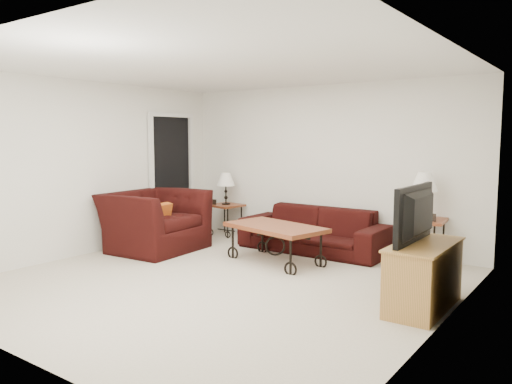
% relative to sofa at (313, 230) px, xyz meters
% --- Properties ---
extents(ground, '(5.00, 5.00, 0.00)m').
position_rel_sofa_xyz_m(ground, '(-0.10, -2.02, -0.32)').
color(ground, beige).
rests_on(ground, ground).
extents(wall_back, '(5.00, 0.02, 2.50)m').
position_rel_sofa_xyz_m(wall_back, '(-0.10, 0.48, 0.93)').
color(wall_back, white).
rests_on(wall_back, ground).
extents(wall_front, '(5.00, 0.02, 2.50)m').
position_rel_sofa_xyz_m(wall_front, '(-0.10, -4.52, 0.93)').
color(wall_front, white).
rests_on(wall_front, ground).
extents(wall_left, '(0.02, 5.00, 2.50)m').
position_rel_sofa_xyz_m(wall_left, '(-2.60, -2.02, 0.93)').
color(wall_left, white).
rests_on(wall_left, ground).
extents(wall_right, '(0.02, 5.00, 2.50)m').
position_rel_sofa_xyz_m(wall_right, '(2.40, -2.02, 0.93)').
color(wall_right, white).
rests_on(wall_right, ground).
extents(ceiling, '(5.00, 5.00, 0.00)m').
position_rel_sofa_xyz_m(ceiling, '(-0.10, -2.02, 2.18)').
color(ceiling, white).
rests_on(ceiling, wall_back).
extents(doorway, '(0.08, 0.94, 2.04)m').
position_rel_sofa_xyz_m(doorway, '(-2.57, -0.37, 0.70)').
color(doorway, black).
rests_on(doorway, ground).
extents(sofa, '(2.20, 0.86, 0.64)m').
position_rel_sofa_xyz_m(sofa, '(0.00, 0.00, 0.00)').
color(sofa, black).
rests_on(sofa, ground).
extents(side_table_left, '(0.56, 0.56, 0.54)m').
position_rel_sofa_xyz_m(side_table_left, '(-1.82, 0.18, -0.05)').
color(side_table_left, brown).
rests_on(side_table_left, ground).
extents(side_table_right, '(0.62, 0.62, 0.62)m').
position_rel_sofa_xyz_m(side_table_right, '(1.56, 0.18, -0.01)').
color(side_table_right, brown).
rests_on(side_table_right, ground).
extents(lamp_left, '(0.34, 0.34, 0.54)m').
position_rel_sofa_xyz_m(lamp_left, '(-1.82, 0.18, 0.49)').
color(lamp_left, black).
rests_on(lamp_left, side_table_left).
extents(lamp_right, '(0.39, 0.39, 0.62)m').
position_rel_sofa_xyz_m(lamp_right, '(1.56, 0.18, 0.60)').
color(lamp_right, black).
rests_on(lamp_right, side_table_right).
extents(photo_frame_left, '(0.11, 0.02, 0.09)m').
position_rel_sofa_xyz_m(photo_frame_left, '(-1.97, 0.03, 0.27)').
color(photo_frame_left, black).
rests_on(photo_frame_left, side_table_left).
extents(photo_frame_right, '(0.12, 0.03, 0.10)m').
position_rel_sofa_xyz_m(photo_frame_right, '(1.71, 0.03, 0.35)').
color(photo_frame_right, black).
rests_on(photo_frame_right, side_table_right).
extents(coffee_table, '(1.49, 1.03, 0.51)m').
position_rel_sofa_xyz_m(coffee_table, '(-0.09, -0.89, -0.07)').
color(coffee_table, brown).
rests_on(coffee_table, ground).
extents(armchair, '(1.28, 1.44, 0.88)m').
position_rel_sofa_xyz_m(armchair, '(-1.98, -1.32, 0.12)').
color(armchair, black).
rests_on(armchair, ground).
extents(throw_pillow, '(0.13, 0.41, 0.40)m').
position_rel_sofa_xyz_m(throw_pillow, '(-1.83, -1.37, 0.20)').
color(throw_pillow, '#C55B19').
rests_on(throw_pillow, armchair).
extents(tv_stand, '(0.46, 1.10, 0.66)m').
position_rel_sofa_xyz_m(tv_stand, '(2.13, -1.58, 0.01)').
color(tv_stand, '#C18548').
rests_on(tv_stand, ground).
extents(television, '(0.13, 0.98, 0.57)m').
position_rel_sofa_xyz_m(television, '(2.11, -1.58, 0.62)').
color(television, black).
rests_on(television, tv_stand).
extents(backpack, '(0.40, 0.35, 0.45)m').
position_rel_sofa_xyz_m(backpack, '(1.59, -0.31, -0.10)').
color(backpack, black).
rests_on(backpack, ground).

